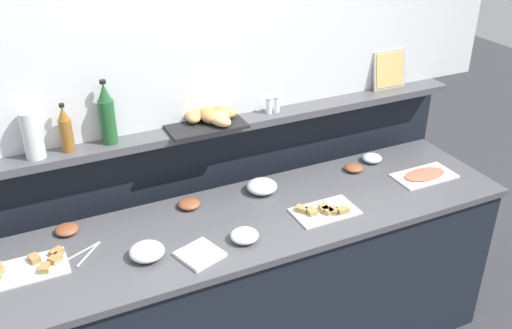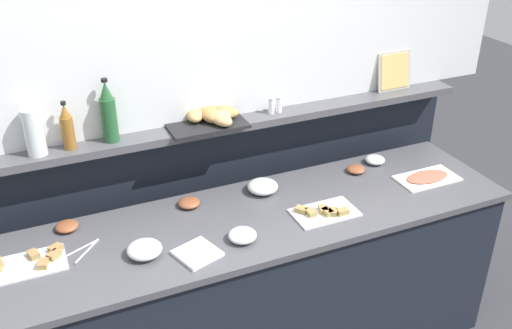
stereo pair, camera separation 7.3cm
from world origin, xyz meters
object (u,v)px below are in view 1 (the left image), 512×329
at_px(cold_cuts_platter, 424,175).
at_px(glass_bowl_medium, 262,187).
at_px(bread_basket, 210,116).
at_px(condiment_bowl_red, 67,229).
at_px(glass_bowl_small, 147,252).
at_px(serving_tongs, 86,253).
at_px(glass_bowl_large, 244,236).
at_px(sandwich_platter_front, 324,211).
at_px(sandwich_platter_side, 26,268).
at_px(condiment_bowl_dark, 354,168).
at_px(pepper_shaker, 276,104).
at_px(framed_picture, 389,70).
at_px(condiment_bowl_teal, 189,204).
at_px(glass_bowl_extra, 372,158).
at_px(wine_bottle_green, 107,115).
at_px(water_carafe, 32,135).
at_px(vinegar_bottle_amber, 66,130).
at_px(napkin_stack, 200,254).
at_px(salt_shaker, 269,106).

height_order(cold_cuts_platter, glass_bowl_medium, glass_bowl_medium).
bearing_deg(bread_basket, condiment_bowl_red, -166.01).
bearing_deg(condiment_bowl_red, glass_bowl_small, -49.99).
bearing_deg(serving_tongs, cold_cuts_platter, -3.04).
xyz_separation_m(glass_bowl_large, glass_bowl_medium, (0.26, 0.35, 0.01)).
bearing_deg(glass_bowl_small, condiment_bowl_red, 130.01).
relative_size(sandwich_platter_front, sandwich_platter_side, 0.88).
xyz_separation_m(condiment_bowl_dark, bread_basket, (-0.73, 0.27, 0.34)).
xyz_separation_m(sandwich_platter_front, glass_bowl_small, (-0.88, 0.03, 0.02)).
height_order(pepper_shaker, framed_picture, framed_picture).
bearing_deg(serving_tongs, glass_bowl_medium, 8.77).
xyz_separation_m(serving_tongs, pepper_shaker, (1.13, 0.38, 0.36)).
bearing_deg(bread_basket, glass_bowl_small, -134.01).
xyz_separation_m(condiment_bowl_teal, framed_picture, (1.36, 0.26, 0.42)).
bearing_deg(condiment_bowl_dark, glass_bowl_small, -167.83).
bearing_deg(glass_bowl_extra, serving_tongs, -173.96).
xyz_separation_m(sandwich_platter_front, wine_bottle_green, (-0.88, 0.56, 0.45)).
height_order(sandwich_platter_side, glass_bowl_extra, glass_bowl_extra).
height_order(wine_bottle_green, bread_basket, wine_bottle_green).
relative_size(condiment_bowl_teal, bread_basket, 0.27).
bearing_deg(sandwich_platter_front, bread_basket, 122.23).
relative_size(condiment_bowl_dark, water_carafe, 0.45).
relative_size(sandwich_platter_front, condiment_bowl_dark, 3.14).
relative_size(glass_bowl_medium, condiment_bowl_red, 1.50).
bearing_deg(sandwich_platter_front, condiment_bowl_teal, 149.94).
height_order(sandwich_platter_front, glass_bowl_extra, glass_bowl_extra).
xyz_separation_m(glass_bowl_large, vinegar_bottle_amber, (-0.63, 0.60, 0.40)).
bearing_deg(glass_bowl_large, framed_picture, 27.19).
relative_size(glass_bowl_extra, condiment_bowl_red, 1.05).
bearing_deg(vinegar_bottle_amber, sandwich_platter_front, -27.46).
distance_m(glass_bowl_large, framed_picture, 1.44).
height_order(napkin_stack, framed_picture, framed_picture).
bearing_deg(condiment_bowl_dark, water_carafe, 170.94).
xyz_separation_m(sandwich_platter_side, condiment_bowl_red, (0.20, 0.21, 0.01)).
relative_size(bread_basket, water_carafe, 1.78).
xyz_separation_m(serving_tongs, bread_basket, (0.76, 0.40, 0.35)).
height_order(salt_shaker, framed_picture, framed_picture).
relative_size(napkin_stack, wine_bottle_green, 0.54).
xyz_separation_m(sandwich_platter_side, cold_cuts_platter, (2.05, -0.09, -0.00)).
relative_size(glass_bowl_extra, napkin_stack, 0.66).
xyz_separation_m(glass_bowl_extra, vinegar_bottle_amber, (-1.60, 0.21, 0.41)).
relative_size(glass_bowl_small, napkin_stack, 0.91).
relative_size(serving_tongs, water_carafe, 0.77).
bearing_deg(bread_basket, pepper_shaker, -2.27).
bearing_deg(salt_shaker, water_carafe, -180.00).
height_order(sandwich_platter_front, condiment_bowl_teal, condiment_bowl_teal).
relative_size(glass_bowl_medium, salt_shaker, 1.84).
bearing_deg(bread_basket, sandwich_platter_front, -57.77).
bearing_deg(salt_shaker, sandwich_platter_side, -163.70).
xyz_separation_m(condiment_bowl_teal, water_carafe, (-0.64, 0.22, 0.41)).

